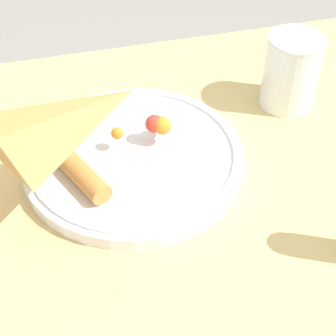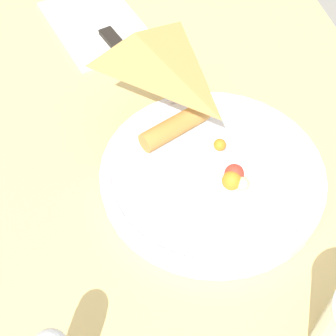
{
  "view_description": "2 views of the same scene",
  "coord_description": "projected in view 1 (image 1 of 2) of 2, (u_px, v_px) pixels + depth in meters",
  "views": [
    {
      "loc": [
        0.04,
        0.34,
        1.15
      ],
      "look_at": [
        -0.07,
        -0.05,
        0.75
      ],
      "focal_mm": 55.0,
      "sensor_mm": 36.0,
      "label": 1
    },
    {
      "loc": [
        -0.37,
        0.04,
        1.21
      ],
      "look_at": [
        -0.02,
        -0.04,
        0.75
      ],
      "focal_mm": 55.0,
      "sensor_mm": 36.0,
      "label": 2
    }
  ],
  "objects": [
    {
      "name": "plate_pizza",
      "position": [
        133.0,
        155.0,
        0.59
      ],
      "size": [
        0.25,
        0.25,
        0.05
      ],
      "color": "white",
      "rests_on": "dining_table"
    },
    {
      "name": "milk_glass",
      "position": [
        290.0,
        74.0,
        0.66
      ],
      "size": [
        0.07,
        0.07,
        0.1
      ],
      "color": "white",
      "rests_on": "dining_table"
    },
    {
      "name": "dining_table",
      "position": [
        124.0,
        289.0,
        0.61
      ],
      "size": [
        1.1,
        0.69,
        0.73
      ],
      "color": "#DBB770",
      "rests_on": "ground_plane"
    }
  ]
}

